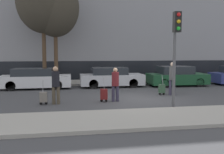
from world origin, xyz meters
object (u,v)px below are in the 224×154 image
parked_car_1 (111,78)px  pedestrian_right (172,76)px  trolley_left (43,97)px  trolley_right (162,89)px  trolley_center (104,94)px  bare_tree_near_crossing (43,1)px  pedestrian_center (115,82)px  parked_bicycle (166,76)px  parked_car_0 (35,79)px  bare_tree_down_street (55,8)px  traffic_light (176,41)px  pedestrian_left (56,83)px  parked_car_2 (176,77)px

parked_car_1 → pedestrian_right: size_ratio=2.36×
trolley_left → trolley_right: 6.31m
trolley_center → bare_tree_near_crossing: size_ratio=0.14×
parked_car_1 → pedestrian_center: 5.12m
trolley_left → parked_bicycle: 11.25m
trolley_left → parked_bicycle: (8.65, 7.20, 0.15)m
parked_car_0 → pedestrian_center: (4.31, -4.99, 0.28)m
trolley_left → bare_tree_near_crossing: 9.08m
bare_tree_near_crossing → parked_car_1: bearing=-22.5°
parked_car_0 → pedestrian_center: size_ratio=2.77×
bare_tree_near_crossing → trolley_center: bearing=-64.4°
trolley_left → pedestrian_right: 6.83m
parked_car_1 → bare_tree_down_street: size_ratio=0.56×
parked_bicycle → bare_tree_down_street: (-8.44, 0.07, 5.01)m
trolley_left → parked_car_1: bearing=53.2°
trolley_center → parked_bicycle: bearing=49.9°
pedestrian_right → bare_tree_down_street: (-6.44, 5.87, 4.48)m
pedestrian_center → bare_tree_near_crossing: size_ratio=0.20×
parked_car_1 → trolley_left: bearing=-126.8°
parked_car_1 → bare_tree_near_crossing: size_ratio=0.52×
pedestrian_center → parked_bicycle: (5.36, 7.00, -0.41)m
parked_car_1 → traffic_light: (1.44, -7.08, 2.16)m
trolley_left → pedestrian_center: pedestrian_center is taller
parked_car_1 → trolley_left: parked_car_1 is taller
pedestrian_left → bare_tree_near_crossing: bare_tree_near_crossing is taller
parked_car_2 → pedestrian_right: pedestrian_right is taller
parked_car_1 → trolley_center: 5.24m
trolley_left → parked_bicycle: size_ratio=0.62×
trolley_right → trolley_center: bearing=-158.2°
pedestrian_right → trolley_center: bearing=-148.6°
parked_car_1 → parked_car_2: size_ratio=1.05×
parked_car_0 → parked_car_1: size_ratio=1.05×
traffic_light → parked_car_0: bearing=132.4°
trolley_right → parked_car_0: bearing=152.9°
parked_car_1 → pedestrian_left: size_ratio=2.48×
parked_car_1 → parked_bicycle: (4.72, 1.93, -0.13)m
parked_car_2 → pedestrian_center: bearing=-137.3°
parked_car_1 → trolley_left: (-3.94, -5.26, -0.28)m
trolley_center → trolley_right: (3.38, 1.35, -0.01)m
traffic_light → parked_bicycle: size_ratio=2.21×
parked_car_0 → trolley_center: 6.27m
parked_car_0 → pedestrian_center: bearing=-49.2°
parked_car_1 → traffic_light: size_ratio=1.08×
pedestrian_left → bare_tree_near_crossing: bearing=100.4°
parked_bicycle → pedestrian_center: bearing=-127.4°
traffic_light → bare_tree_near_crossing: bare_tree_near_crossing is taller
parked_car_2 → pedestrian_left: bearing=-147.7°
trolley_left → pedestrian_center: bearing=3.3°
pedestrian_left → pedestrian_center: (2.74, 0.20, -0.07)m
parked_car_1 → pedestrian_center: size_ratio=2.65×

